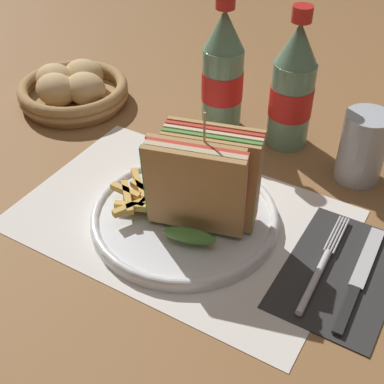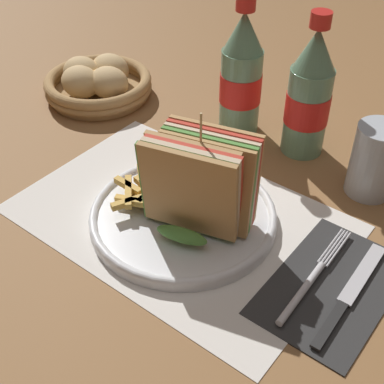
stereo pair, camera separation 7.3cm
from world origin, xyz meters
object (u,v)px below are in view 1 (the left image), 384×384
fork (319,271)px  plate_main (185,217)px  knife (359,278)px  bread_basket (72,89)px  club_sandwich (203,184)px  glass_near (363,147)px  coke_bottle_near (223,74)px  coke_bottle_far (292,89)px

fork → plate_main: bearing=178.3°
plate_main → knife: 0.24m
knife → plate_main: bearing=-178.0°
knife → bread_basket: (-0.59, 0.16, 0.02)m
club_sandwich → fork: club_sandwich is taller
fork → glass_near: bearing=93.6°
glass_near → bread_basket: 0.52m
glass_near → coke_bottle_near: bearing=174.1°
knife → coke_bottle_near: size_ratio=0.83×
plate_main → coke_bottle_near: (-0.08, 0.25, 0.09)m
fork → coke_bottle_far: size_ratio=0.81×
club_sandwich → knife: bearing=4.7°
knife → coke_bottle_far: bearing=127.5°
knife → coke_bottle_near: 0.40m
bread_basket → club_sandwich: bearing=-25.4°
plate_main → glass_near: glass_near is taller
knife → coke_bottle_near: coke_bottle_near is taller
coke_bottle_near → bread_basket: bearing=-165.8°
plate_main → club_sandwich: size_ratio=1.56×
plate_main → bread_basket: 0.39m
club_sandwich → coke_bottle_near: (-0.10, 0.25, 0.02)m
plate_main → fork: 0.19m
fork → coke_bottle_near: coke_bottle_near is taller
coke_bottle_far → plate_main: bearing=-99.3°
knife → club_sandwich: bearing=-177.2°
coke_bottle_far → glass_near: size_ratio=2.09×
glass_near → bread_basket: (-0.52, -0.04, -0.03)m
bread_basket → glass_near: bearing=4.8°
coke_bottle_near → coke_bottle_far: 0.12m
plate_main → club_sandwich: bearing=-1.9°
knife → coke_bottle_far: 0.33m
club_sandwich → fork: (0.17, 0.00, -0.07)m
club_sandwich → bread_basket: size_ratio=0.83×
plate_main → coke_bottle_far: coke_bottle_far is taller
plate_main → club_sandwich: 0.08m
glass_near → bread_basket: glass_near is taller
coke_bottle_far → glass_near: coke_bottle_far is taller
club_sandwich → coke_bottle_far: size_ratio=0.72×
fork → coke_bottle_near: size_ratio=0.81×
plate_main → club_sandwich: club_sandwich is taller
fork → bread_basket: bearing=160.0°
knife → bread_basket: size_ratio=0.95×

